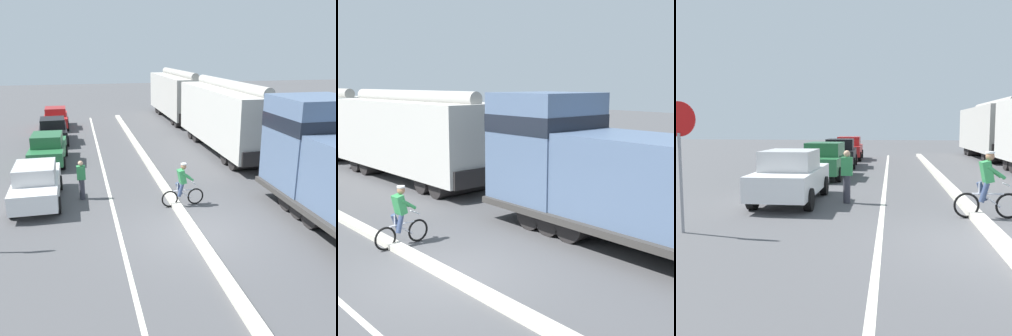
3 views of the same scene
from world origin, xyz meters
The scene contains 11 objects.
ground_plane centered at (0.00, 0.00, 0.00)m, with size 120.00×120.00×0.00m, color #4C4C4F.
median_curb centered at (0.00, 6.00, 0.08)m, with size 0.36×36.00×0.16m, color beige.
lane_stripe centered at (-2.40, 6.00, 0.00)m, with size 0.14×36.00×0.01m, color silver.
hopper_car_middle centered at (5.09, 21.74, 2.08)m, with size 2.90×10.60×4.18m.
parked_car_white centered at (-5.24, 4.00, 0.82)m, with size 1.86×4.21×1.62m.
parked_car_green centered at (-5.13, 9.76, 0.82)m, with size 1.92×4.24×1.62m.
parked_car_black centered at (-5.10, 14.75, 0.82)m, with size 1.99×4.28×1.62m.
parked_car_red centered at (-5.11, 19.73, 0.82)m, with size 1.93×4.25×1.62m.
cyclist centered at (0.26, 2.42, 0.82)m, with size 1.71×0.48×1.71m.
stop_sign centered at (-6.73, 0.21, 2.02)m, with size 0.76×0.08×2.88m.
pedestrian_by_cars centered at (-3.51, 3.99, 0.85)m, with size 0.34×0.22×1.62m.
Camera 3 is at (-2.17, -7.81, 2.34)m, focal length 42.00 mm.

